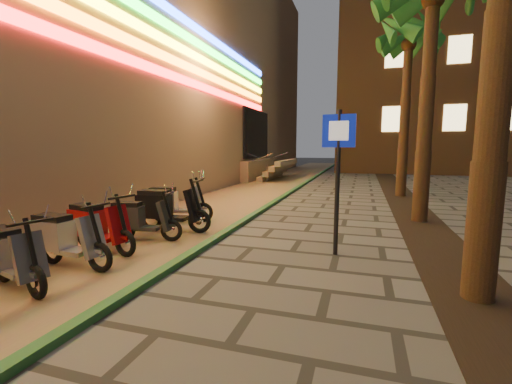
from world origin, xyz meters
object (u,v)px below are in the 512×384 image
(pedestrian_sign, at_px, (338,162))
(scooter_7, at_px, (96,225))
(scooter_5, at_px, (10,255))
(scooter_8, at_px, (138,219))
(scooter_6, at_px, (64,238))
(scooter_10, at_px, (173,203))
(scooter_9, at_px, (165,208))

(pedestrian_sign, distance_m, scooter_7, 4.76)
(scooter_5, bearing_deg, scooter_7, 109.71)
(scooter_8, bearing_deg, scooter_6, -106.57)
(scooter_6, bearing_deg, scooter_8, 88.72)
(scooter_7, relative_size, scooter_10, 0.96)
(pedestrian_sign, distance_m, scooter_8, 4.34)
(scooter_6, xyz_separation_m, scooter_9, (0.28, 2.65, 0.06))
(scooter_6, relative_size, scooter_7, 0.98)
(scooter_6, distance_m, scooter_9, 2.67)
(pedestrian_sign, xyz_separation_m, scooter_5, (-4.34, -2.94, -1.26))
(scooter_9, bearing_deg, scooter_10, 105.95)
(scooter_9, bearing_deg, scooter_6, -100.82)
(scooter_8, distance_m, scooter_9, 0.90)
(scooter_8, height_order, scooter_10, scooter_10)
(scooter_8, height_order, scooter_9, scooter_9)
(scooter_6, distance_m, scooter_7, 0.89)
(scooter_6, distance_m, scooter_10, 3.61)
(scooter_5, relative_size, scooter_7, 0.93)
(scooter_6, xyz_separation_m, scooter_10, (-0.09, 3.61, 0.03))
(pedestrian_sign, height_order, scooter_9, pedestrian_sign)
(pedestrian_sign, height_order, scooter_5, pedestrian_sign)
(scooter_10, bearing_deg, scooter_7, -105.00)
(scooter_5, bearing_deg, scooter_9, 101.39)
(scooter_7, distance_m, scooter_9, 1.82)
(scooter_5, distance_m, scooter_9, 3.57)
(scooter_9, height_order, scooter_10, scooter_9)
(pedestrian_sign, height_order, scooter_8, pedestrian_sign)
(scooter_7, relative_size, scooter_9, 0.91)
(scooter_9, bearing_deg, pedestrian_sign, -13.61)
(scooter_9, distance_m, scooter_10, 1.02)
(pedestrian_sign, distance_m, scooter_6, 4.93)
(scooter_6, bearing_deg, pedestrian_sign, 29.44)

